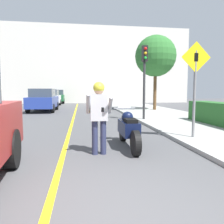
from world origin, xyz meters
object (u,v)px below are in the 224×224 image
Objects in this scene: parked_car_green at (57,96)px; traffic_light at (145,68)px; crossing_sign at (195,80)px; street_tree at (156,56)px; parked_car_white at (50,98)px; parked_car_blue at (43,100)px; person_biker at (99,111)px; motorcycle at (128,129)px.

traffic_light is at bearing -71.13° from parked_car_green.
crossing_sign is 22.98m from parked_car_green.
crossing_sign is 0.52× the size of street_tree.
parked_car_white is at bearing -91.40° from parked_car_green.
parked_car_white is (-6.18, 12.05, -1.76)m from traffic_light.
street_tree is at bearing 77.58° from crossing_sign.
parked_car_blue is (-8.28, 0.98, -3.21)m from street_tree.
parked_car_blue is 1.00× the size of parked_car_white.
street_tree reaches higher than parked_car_green.
parked_car_blue is 1.00× the size of parked_car_green.
parked_car_blue is at bearing 119.95° from crossing_sign.
street_tree reaches higher than traffic_light.
street_tree is (2.39, 5.30, 1.46)m from traffic_light.
street_tree is 8.94m from parked_car_blue.
street_tree reaches higher than person_biker.
parked_car_green is at bearing 98.26° from person_biker.
street_tree is (5.08, 10.74, 3.03)m from person_biker.
crossing_sign is 17.68m from parked_car_white.
person_biker reaches higher than parked_car_white.
person_biker is 0.41× the size of parked_car_green.
parked_car_green is (0.14, 5.64, 0.00)m from parked_car_white.
motorcycle is 1.13m from person_biker.
traffic_light is at bearing 69.15° from motorcycle.
parked_car_green reaches higher than motorcycle.
parked_car_white and parked_car_green have the same top height.
street_tree is at bearing -55.75° from parked_car_green.
person_biker is 0.48× the size of traffic_light.
person_biker is 0.41× the size of parked_car_white.
parked_car_blue is (-6.15, 10.67, -0.96)m from crossing_sign.
parked_car_green is at bearing 108.87° from traffic_light.
traffic_light reaches higher than parked_car_white.
person_biker is 17.84m from parked_car_white.
parked_car_blue is (-3.20, 11.73, -0.19)m from person_biker.
street_tree reaches higher than parked_car_white.
street_tree reaches higher than crossing_sign.
street_tree is at bearing 67.34° from motorcycle.
person_biker is 0.41× the size of parked_car_blue.
street_tree is 1.31× the size of parked_car_white.
traffic_light is 0.66× the size of street_tree.
motorcycle is 17.49m from parked_car_white.
crossing_sign is 0.79× the size of traffic_light.
parked_car_blue is (-5.89, 6.29, -1.76)m from traffic_light.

